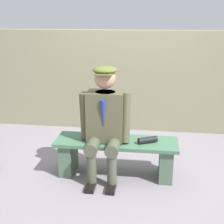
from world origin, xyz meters
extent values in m
plane|color=gray|center=(0.00, 0.00, 0.00)|extent=(30.00, 30.00, 0.00)
cube|color=#416A4D|center=(0.00, 0.00, 0.42)|extent=(1.44, 0.44, 0.04)
cube|color=#49624B|center=(-0.59, 0.00, 0.20)|extent=(0.15, 0.37, 0.40)
cube|color=#49624B|center=(0.59, 0.00, 0.20)|extent=(0.15, 0.37, 0.40)
cube|color=brown|center=(0.13, 0.00, 0.74)|extent=(0.42, 0.28, 0.58)
cylinder|color=#1E2338|center=(0.13, 0.00, 1.00)|extent=(0.23, 0.23, 0.06)
cone|color=navy|center=(0.13, 0.14, 0.81)|extent=(0.07, 0.07, 0.32)
sphere|color=tan|center=(0.13, 0.02, 1.19)|extent=(0.24, 0.24, 0.24)
ellipsoid|color=#535B27|center=(0.13, 0.02, 1.28)|extent=(0.28, 0.28, 0.08)
cube|color=#535B27|center=(0.13, 0.13, 1.25)|extent=(0.19, 0.11, 0.02)
cylinder|color=#474D3A|center=(0.01, 0.15, 0.45)|extent=(0.15, 0.42, 0.15)
cylinder|color=#474D3A|center=(0.01, 0.30, 0.23)|extent=(0.11, 0.11, 0.45)
cube|color=black|center=(0.01, 0.36, 0.03)|extent=(0.10, 0.24, 0.05)
cylinder|color=brown|center=(-0.11, 0.04, 0.75)|extent=(0.10, 0.16, 0.58)
cylinder|color=#474D3A|center=(0.24, 0.15, 0.45)|extent=(0.15, 0.42, 0.15)
cylinder|color=#474D3A|center=(0.24, 0.30, 0.23)|extent=(0.11, 0.11, 0.45)
cube|color=black|center=(0.24, 0.36, 0.03)|extent=(0.10, 0.24, 0.05)
cylinder|color=brown|center=(0.36, 0.04, 0.75)|extent=(0.10, 0.16, 0.58)
cylinder|color=black|center=(-0.37, 0.02, 0.48)|extent=(0.24, 0.17, 0.07)
cube|color=gray|center=(0.00, -1.65, 0.81)|extent=(12.00, 0.24, 1.62)
camera|label=1|loc=(-0.40, 3.34, 1.87)|focal=49.59mm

